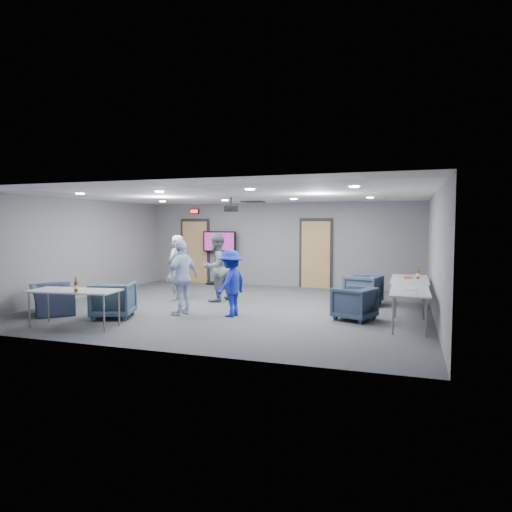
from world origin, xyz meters
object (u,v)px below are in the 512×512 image
(table_right_a, at_px, (409,280))
(bottle_front, at_px, (76,287))
(chair_front_b, at_px, (52,300))
(chair_right_b, at_px, (354,303))
(person_d, at_px, (231,283))
(table_right_b, at_px, (410,292))
(bottle_right, at_px, (418,274))
(person_a, at_px, (176,268))
(chair_front_a, at_px, (113,300))
(chair_right_a, at_px, (363,290))
(tv_stand, at_px, (220,254))
(person_b, at_px, (216,267))
(table_front_left, at_px, (74,292))
(projector, at_px, (231,209))
(person_c, at_px, (182,277))

(table_right_a, height_order, bottle_front, bottle_front)
(chair_front_b, bearing_deg, chair_right_b, -123.66)
(person_d, distance_m, table_right_b, 3.70)
(bottle_right, bearing_deg, person_a, -174.76)
(chair_front_a, relative_size, bottle_right, 2.93)
(chair_right_b, bearing_deg, bottle_right, 163.88)
(chair_right_a, relative_size, tv_stand, 0.46)
(chair_front_a, xyz_separation_m, table_right_b, (6.04, 1.10, 0.30))
(person_b, height_order, chair_front_b, person_b)
(table_front_left, distance_m, projector, 4.42)
(person_b, relative_size, chair_right_b, 2.30)
(person_d, bearing_deg, chair_right_b, 111.82)
(person_c, xyz_separation_m, bottle_right, (4.97, 2.24, 0.00))
(chair_front_a, bearing_deg, chair_front_b, -15.72)
(person_d, height_order, chair_right_b, person_d)
(person_b, height_order, tv_stand, same)
(chair_front_b, height_order, table_right_b, table_right_b)
(chair_front_b, xyz_separation_m, tv_stand, (1.58, 5.85, 0.68))
(person_a, relative_size, bottle_front, 6.15)
(chair_right_a, bearing_deg, person_a, -65.93)
(person_a, distance_m, person_c, 2.00)
(person_b, bearing_deg, tv_stand, -136.85)
(chair_right_a, distance_m, table_right_a, 1.19)
(table_front_left, bearing_deg, person_d, 30.68)
(table_right_a, relative_size, table_right_b, 1.13)
(table_right_b, relative_size, tv_stand, 0.98)
(person_c, bearing_deg, person_b, -167.35)
(person_a, bearing_deg, chair_front_a, -5.02)
(person_c, bearing_deg, tv_stand, -153.25)
(chair_front_b, xyz_separation_m, table_front_left, (1.37, -0.90, 0.36))
(tv_stand, bearing_deg, table_front_left, -91.78)
(chair_right_a, xyz_separation_m, table_right_a, (1.10, -0.34, 0.31))
(person_c, relative_size, tv_stand, 0.94)
(chair_front_a, xyz_separation_m, projector, (1.69, 2.62, 2.02))
(bottle_right, bearing_deg, chair_front_a, -154.19)
(table_right_a, bearing_deg, chair_front_b, 112.24)
(tv_stand, bearing_deg, table_right_b, -37.76)
(chair_front_a, height_order, bottle_front, bottle_front)
(chair_right_a, distance_m, bottle_right, 1.40)
(person_d, relative_size, tv_stand, 0.81)
(chair_right_a, bearing_deg, chair_right_b, 13.60)
(chair_front_a, xyz_separation_m, table_right_a, (6.04, 3.00, 0.30))
(table_right_a, relative_size, bottle_front, 7.06)
(chair_right_a, xyz_separation_m, projector, (-3.25, -0.72, 2.03))
(bottle_right, relative_size, tv_stand, 0.16)
(chair_front_a, relative_size, bottle_front, 3.04)
(person_b, bearing_deg, chair_front_a, -4.13)
(chair_front_b, relative_size, table_right_a, 0.51)
(chair_front_a, relative_size, projector, 1.94)
(table_right_a, bearing_deg, person_a, 95.27)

